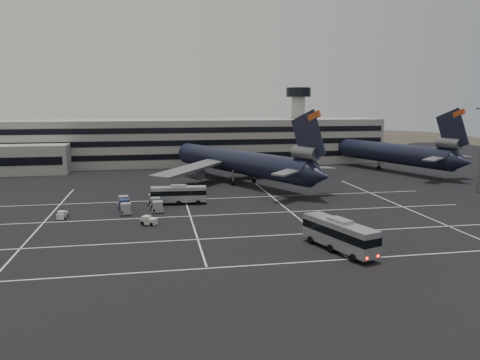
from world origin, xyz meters
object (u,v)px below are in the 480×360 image
Objects in this scene: uld_cluster at (140,204)px; trijet_main at (240,162)px; bus_far at (179,194)px; tug_a at (62,215)px; bus_near at (339,233)px.

trijet_main is at bearing 46.13° from uld_cluster.
bus_far is 1.08× the size of uld_cluster.
uld_cluster is (12.81, 4.79, 0.35)m from tug_a.
uld_cluster is at bearing 118.51° from bus_far.
bus_near is 46.47m from tug_a.
tug_a is at bearing 115.64° from bus_far.
bus_far reaches higher than tug_a.
bus_far is (-15.80, -20.56, -3.20)m from trijet_main.
bus_far is at bearing 28.32° from tug_a.
bus_far is (-19.40, 32.71, -0.35)m from bus_near.
bus_far reaches higher than uld_cluster.
tug_a is 0.24× the size of uld_cluster.
bus_far is 7.99m from uld_cluster.
bus_far is 4.41× the size of tug_a.
trijet_main reaches higher than bus_far.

